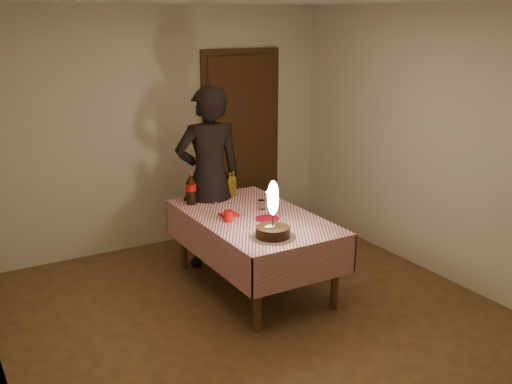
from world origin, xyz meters
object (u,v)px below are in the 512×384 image
(red_plate, at_px, (267,219))
(cola_bottle, at_px, (191,189))
(photographer, at_px, (209,177))
(birthday_cake, at_px, (273,224))
(amber_bottle_left, at_px, (209,186))
(clear_cup, at_px, (261,205))
(amber_bottle_mid, at_px, (230,186))
(red_cup, at_px, (228,216))
(amber_bottle_right, at_px, (233,185))
(dining_table, at_px, (253,226))

(red_plate, height_order, cola_bottle, cola_bottle)
(red_plate, xyz_separation_m, photographer, (-0.16, 0.85, 0.21))
(birthday_cake, height_order, amber_bottle_left, birthday_cake)
(birthday_cake, relative_size, clear_cup, 5.42)
(amber_bottle_left, height_order, amber_bottle_mid, same)
(red_cup, xyz_separation_m, amber_bottle_left, (0.18, 0.77, 0.07))
(red_plate, height_order, clear_cup, clear_cup)
(red_plate, xyz_separation_m, amber_bottle_right, (0.08, 0.80, 0.11))
(birthday_cake, distance_m, cola_bottle, 1.20)
(red_plate, xyz_separation_m, red_cup, (-0.33, 0.12, 0.05))
(birthday_cake, xyz_separation_m, red_cup, (-0.13, 0.54, -0.06))
(clear_cup, xyz_separation_m, amber_bottle_mid, (-0.06, 0.51, 0.07))
(dining_table, xyz_separation_m, photographer, (-0.10, 0.71, 0.31))
(amber_bottle_left, bearing_deg, amber_bottle_right, -20.50)
(clear_cup, xyz_separation_m, cola_bottle, (-0.50, 0.49, 0.11))
(clear_cup, relative_size, amber_bottle_mid, 0.35)
(clear_cup, xyz_separation_m, photographer, (-0.26, 0.58, 0.17))
(birthday_cake, height_order, amber_bottle_right, birthday_cake)
(red_cup, distance_m, amber_bottle_left, 0.79)
(amber_bottle_right, bearing_deg, dining_table, -102.45)
(red_plate, distance_m, amber_bottle_mid, 0.79)
(dining_table, height_order, amber_bottle_right, amber_bottle_right)
(red_cup, bearing_deg, dining_table, 5.00)
(red_plate, relative_size, cola_bottle, 0.69)
(birthday_cake, relative_size, amber_bottle_right, 1.91)
(amber_bottle_mid, bearing_deg, photographer, 161.01)
(amber_bottle_left, relative_size, amber_bottle_right, 1.00)
(birthday_cake, distance_m, red_cup, 0.56)
(photographer, bearing_deg, cola_bottle, -159.98)
(dining_table, xyz_separation_m, amber_bottle_left, (-0.09, 0.74, 0.21))
(dining_table, xyz_separation_m, cola_bottle, (-0.34, 0.62, 0.25))
(birthday_cake, relative_size, cola_bottle, 1.53)
(red_cup, bearing_deg, amber_bottle_mid, 60.72)
(red_cup, xyz_separation_m, cola_bottle, (-0.07, 0.64, 0.10))
(red_cup, height_order, amber_bottle_left, amber_bottle_left)
(red_cup, bearing_deg, clear_cup, 19.43)
(amber_bottle_mid, bearing_deg, cola_bottle, -177.76)
(dining_table, bearing_deg, cola_bottle, 118.70)
(dining_table, relative_size, amber_bottle_left, 6.75)
(red_cup, relative_size, cola_bottle, 0.31)
(amber_bottle_mid, bearing_deg, red_cup, -119.28)
(amber_bottle_mid, xyz_separation_m, photographer, (-0.20, 0.07, 0.10))
(amber_bottle_left, relative_size, amber_bottle_mid, 1.00)
(red_plate, relative_size, amber_bottle_left, 0.86)
(dining_table, xyz_separation_m, clear_cup, (0.16, 0.13, 0.14))
(amber_bottle_right, bearing_deg, clear_cup, -87.99)
(red_plate, bearing_deg, amber_bottle_mid, 87.07)
(red_plate, xyz_separation_m, cola_bottle, (-0.40, 0.77, 0.15))
(amber_bottle_left, bearing_deg, clear_cup, -67.72)
(birthday_cake, xyz_separation_m, amber_bottle_right, (0.28, 1.22, 0.00))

